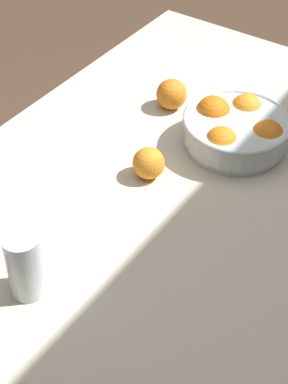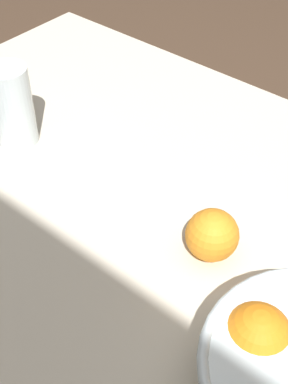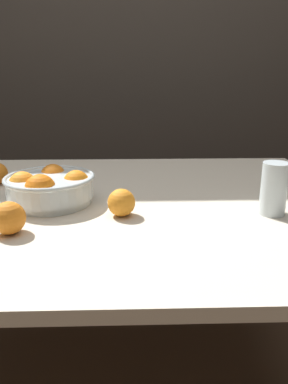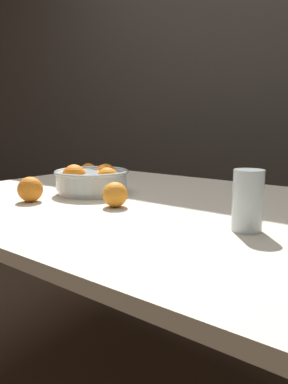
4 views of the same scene
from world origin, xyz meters
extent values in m
cube|color=beige|center=(0.00, 0.00, 0.70)|extent=(1.39, 1.06, 0.03)
cylinder|color=#936B47|center=(0.64, -0.47, 0.34)|extent=(0.05, 0.05, 0.69)
sphere|color=orange|center=(-0.12, -0.02, 0.77)|extent=(0.08, 0.08, 0.08)
cylinder|color=#F4A314|center=(0.40, -0.12, 0.77)|extent=(0.06, 0.06, 0.10)
cylinder|color=silver|center=(0.40, -0.12, 0.79)|extent=(0.07, 0.07, 0.14)
sphere|color=orange|center=(0.01, -0.13, 0.75)|extent=(0.07, 0.07, 0.07)
camera|label=1|loc=(0.91, 0.48, 1.65)|focal=60.00mm
camera|label=2|loc=(-0.23, 0.30, 1.28)|focal=50.00mm
camera|label=3|loc=(0.04, -1.03, 1.07)|focal=35.00mm
camera|label=4|loc=(0.72, -0.90, 0.96)|focal=35.00mm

